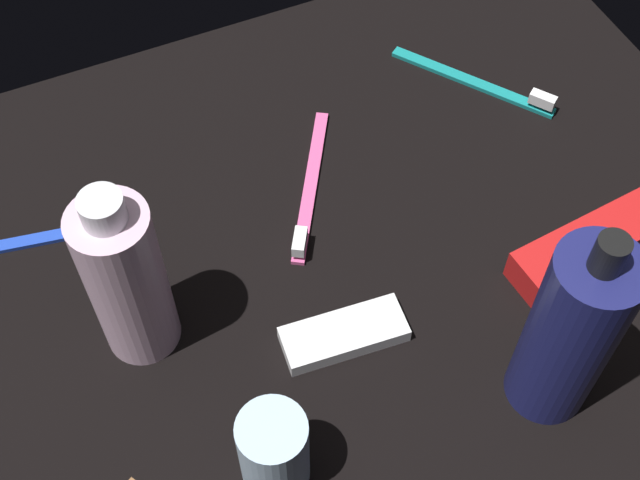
# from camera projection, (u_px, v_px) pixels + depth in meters

# --- Properties ---
(ground_plane) EXTENTS (0.84, 0.64, 0.01)m
(ground_plane) POSITION_uv_depth(u_px,v_px,m) (320.00, 263.00, 0.77)
(ground_plane) COLOR black
(lotion_bottle) EXTENTS (0.06, 0.06, 0.21)m
(lotion_bottle) POSITION_uv_depth(u_px,v_px,m) (571.00, 333.00, 0.62)
(lotion_bottle) COLOR navy
(lotion_bottle) RESTS_ON ground_plane
(bodywash_bottle) EXTENTS (0.06, 0.06, 0.18)m
(bodywash_bottle) POSITION_uv_depth(u_px,v_px,m) (126.00, 280.00, 0.66)
(bodywash_bottle) COLOR silver
(bodywash_bottle) RESTS_ON ground_plane
(deodorant_stick) EXTENTS (0.05, 0.05, 0.09)m
(deodorant_stick) POSITION_uv_depth(u_px,v_px,m) (274.00, 452.00, 0.62)
(deodorant_stick) COLOR silver
(deodorant_stick) RESTS_ON ground_plane
(toothbrush_pink) EXTENTS (0.10, 0.16, 0.02)m
(toothbrush_pink) POSITION_uv_depth(u_px,v_px,m) (309.00, 191.00, 0.80)
(toothbrush_pink) COLOR #E55999
(toothbrush_pink) RESTS_ON ground_plane
(toothbrush_teal) EXTENTS (0.11, 0.15, 0.02)m
(toothbrush_teal) POSITION_uv_depth(u_px,v_px,m) (482.00, 83.00, 0.88)
(toothbrush_teal) COLOR teal
(toothbrush_teal) RESTS_ON ground_plane
(toothbrush_blue) EXTENTS (0.18, 0.04, 0.02)m
(toothbrush_blue) POSITION_uv_depth(u_px,v_px,m) (30.00, 238.00, 0.77)
(toothbrush_blue) COLOR blue
(toothbrush_blue) RESTS_ON ground_plane
(toothpaste_box_red) EXTENTS (0.18, 0.06, 0.03)m
(toothpaste_box_red) POSITION_uv_depth(u_px,v_px,m) (602.00, 241.00, 0.76)
(toothpaste_box_red) COLOR red
(toothpaste_box_red) RESTS_ON ground_plane
(snack_bar_white) EXTENTS (0.11, 0.05, 0.01)m
(snack_bar_white) POSITION_uv_depth(u_px,v_px,m) (344.00, 334.00, 0.72)
(snack_bar_white) COLOR white
(snack_bar_white) RESTS_ON ground_plane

